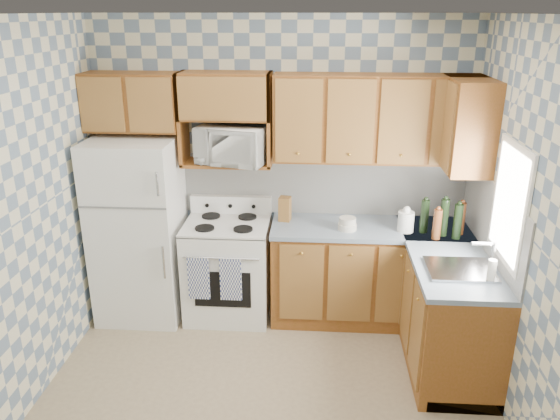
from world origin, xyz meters
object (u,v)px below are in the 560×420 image
object	(u,v)px
stove_body	(228,270)
microwave	(233,145)
refrigerator	(139,230)
electric_kettle	(406,222)

from	to	relation	value
stove_body	microwave	world-z (taller)	microwave
stove_body	microwave	distance (m)	1.17
refrigerator	electric_kettle	distance (m)	2.39
refrigerator	stove_body	world-z (taller)	refrigerator
refrigerator	electric_kettle	world-z (taller)	refrigerator
microwave	electric_kettle	bearing A→B (deg)	6.50
refrigerator	microwave	distance (m)	1.17
stove_body	electric_kettle	world-z (taller)	electric_kettle
stove_body	electric_kettle	bearing A→B (deg)	-2.99
refrigerator	microwave	world-z (taller)	microwave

